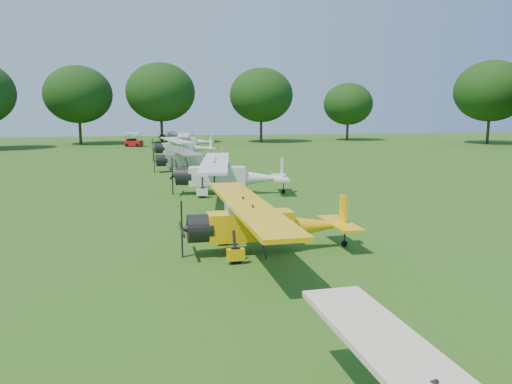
# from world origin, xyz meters

# --- Properties ---
(ground) EXTENTS (160.00, 160.00, 0.00)m
(ground) POSITION_xyz_m (0.00, 0.00, 0.00)
(ground) COLOR #2C5B16
(ground) RESTS_ON ground
(tree_belt) EXTENTS (137.36, 130.27, 14.52)m
(tree_belt) POSITION_xyz_m (3.57, 0.16, 8.03)
(tree_belt) COLOR black
(tree_belt) RESTS_ON ground
(aircraft_2) EXTENTS (6.90, 10.96, 2.16)m
(aircraft_2) POSITION_xyz_m (0.96, -7.77, 1.26)
(aircraft_2) COLOR #F8B90A
(aircraft_2) RESTS_ON ground
(aircraft_3) EXTENTS (7.71, 12.22, 2.40)m
(aircraft_3) POSITION_xyz_m (1.38, 5.83, 1.40)
(aircraft_3) COLOR white
(aircraft_3) RESTS_ON ground
(aircraft_4) EXTENTS (6.73, 10.67, 2.10)m
(aircraft_4) POSITION_xyz_m (-0.27, 18.62, 1.22)
(aircraft_4) COLOR silver
(aircraft_4) RESTS_ON ground
(aircraft_5) EXTENTS (7.25, 11.47, 2.25)m
(aircraft_5) POSITION_xyz_m (-0.20, 31.51, 1.32)
(aircraft_5) COLOR white
(aircraft_5) RESTS_ON ground
(aircraft_6) EXTENTS (6.88, 10.96, 2.16)m
(aircraft_6) POSITION_xyz_m (1.29, 44.47, 1.26)
(aircraft_6) COLOR white
(aircraft_6) RESTS_ON ground
(aircraft_7) EXTENTS (6.07, 9.67, 1.90)m
(aircraft_7) POSITION_xyz_m (0.11, 56.65, 1.11)
(aircraft_7) COLOR silver
(aircraft_7) RESTS_ON ground
(golf_cart) EXTENTS (2.74, 2.21, 2.05)m
(golf_cart) POSITION_xyz_m (-6.38, 49.87, 0.69)
(golf_cart) COLOR red
(golf_cart) RESTS_ON ground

